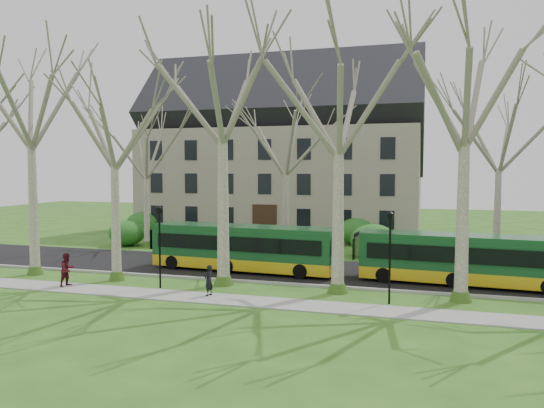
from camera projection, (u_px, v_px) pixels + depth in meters
The scene contains 13 objects.
ground at pixel (273, 291), 27.62m from camera, with size 120.00×120.00×0.00m, color #2D5B1A.
sidewalk at pixel (258, 302), 25.22m from camera, with size 70.00×2.00×0.06m, color gray.
road at pixel (298, 271), 32.88m from camera, with size 80.00×8.00×0.06m, color black.
curb at pixel (281, 284), 29.05m from camera, with size 80.00×0.25×0.14m, color #A5A39E.
building at pixel (283, 151), 51.73m from camera, with size 26.50×12.20×16.00m.
tree_row_verge at pixel (275, 156), 27.43m from camera, with size 49.00×7.00×14.00m.
tree_row_far at pixel (298, 173), 38.11m from camera, with size 33.00×7.00×12.00m.
lamp_row at pixel (267, 245), 26.49m from camera, with size 36.22×0.22×4.30m.
hedges at pixel (266, 236), 42.26m from camera, with size 30.60×8.60×2.00m.
bus_lead at pixel (243, 247), 32.68m from camera, with size 11.54×2.40×2.88m, color #154A23, non-canonical shape.
bus_follow at pixel (466, 259), 28.73m from camera, with size 11.25×2.34×2.81m, color #154A23, non-canonical shape.
pedestrian_a at pixel (209, 280), 26.31m from camera, with size 0.56×0.37×1.53m, color black.
pedestrian_b at pixel (67, 269), 28.49m from camera, with size 0.86×0.67×1.78m, color #4F121C.
Camera 1 is at (7.61, -26.16, 6.42)m, focal length 35.00 mm.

